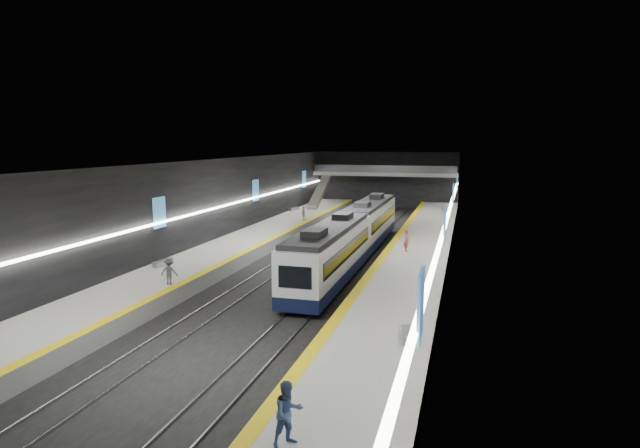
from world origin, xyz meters
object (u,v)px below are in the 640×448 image
(passenger_left_b, at_px, (169,272))
(bench_left_near, at_px, (163,263))
(train, at_px, (353,234))
(bench_left_far, at_px, (294,209))
(bench_right_far, at_px, (445,211))
(passenger_right_b, at_px, (288,414))
(passenger_left_a, at_px, (303,214))
(escalator, at_px, (320,192))
(passenger_right_a, at_px, (406,241))
(bench_right_near, at_px, (407,335))

(passenger_left_b, bearing_deg, bench_left_near, -62.82)
(train, height_order, bench_left_far, train)
(train, distance_m, bench_right_far, 25.05)
(passenger_right_b, bearing_deg, passenger_left_a, 59.35)
(bench_left_near, relative_size, passenger_right_b, 0.87)
(bench_left_far, bearing_deg, escalator, 84.16)
(passenger_right_a, relative_size, passenger_left_a, 1.08)
(bench_left_far, relative_size, passenger_left_b, 1.02)
(passenger_right_a, height_order, passenger_left_a, passenger_right_a)
(passenger_right_a, xyz_separation_m, passenger_left_b, (-12.58, -13.61, -0.07))
(passenger_right_b, bearing_deg, bench_right_near, 28.30)
(bench_right_far, relative_size, passenger_right_a, 1.17)
(escalator, height_order, passenger_right_a, escalator)
(train, relative_size, passenger_left_b, 18.90)
(passenger_left_a, xyz_separation_m, passenger_left_b, (-0.09, -26.82, -0.01))
(train, height_order, bench_left_near, train)
(bench_right_near, bearing_deg, bench_left_far, 105.97)
(bench_right_far, bearing_deg, bench_left_far, 179.57)
(escalator, xyz_separation_m, passenger_right_b, (14.08, -54.02, -0.95))
(bench_right_far, height_order, passenger_right_b, passenger_right_b)
(escalator, height_order, bench_left_near, escalator)
(train, distance_m, passenger_right_b, 28.37)
(train, relative_size, passenger_right_b, 15.89)
(escalator, bearing_deg, passenger_right_b, -75.39)
(bench_right_near, distance_m, passenger_right_b, 9.39)
(passenger_left_b, bearing_deg, passenger_right_a, -141.51)
(train, xyz_separation_m, passenger_right_a, (4.26, -0.15, -0.33))
(bench_left_near, height_order, passenger_right_a, passenger_right_a)
(train, height_order, passenger_right_b, train)
(train, relative_size, bench_right_far, 14.79)
(passenger_left_a, bearing_deg, bench_right_far, 127.17)
(bench_left_far, height_order, bench_right_far, bench_right_far)
(bench_left_near, relative_size, passenger_left_a, 1.02)
(bench_right_far, bearing_deg, passenger_left_a, -152.37)
(escalator, relative_size, passenger_right_a, 4.62)
(bench_right_near, distance_m, passenger_right_a, 18.99)
(bench_left_far, bearing_deg, train, -43.66)
(bench_right_far, xyz_separation_m, passenger_right_a, (-1.97, -24.39, 0.62))
(train, bearing_deg, bench_left_far, 119.58)
(escalator, distance_m, bench_right_near, 47.88)
(bench_left_near, height_order, passenger_right_b, passenger_right_b)
(escalator, height_order, passenger_left_b, escalator)
(bench_right_far, bearing_deg, bench_right_near, -99.86)
(bench_left_near, bearing_deg, bench_right_far, 71.56)
(bench_right_far, bearing_deg, bench_left_near, -127.67)
(bench_right_far, xyz_separation_m, passenger_left_b, (-14.56, -38.00, 0.55))
(bench_left_near, distance_m, passenger_left_a, 22.79)
(train, bearing_deg, passenger_left_a, 122.25)
(bench_right_near, xyz_separation_m, passenger_right_b, (-2.32, -9.07, 0.74))
(passenger_left_a, bearing_deg, passenger_right_b, 16.13)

